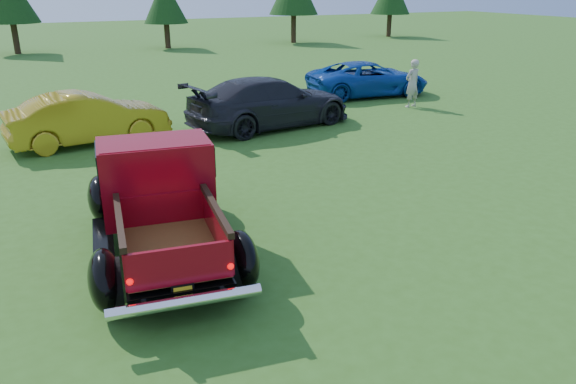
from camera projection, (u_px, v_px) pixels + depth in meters
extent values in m
plane|color=#305919|center=(284.00, 246.00, 9.27)|extent=(120.00, 120.00, 0.00)
cylinder|color=#332114|center=(16.00, 38.00, 33.77)|extent=(0.36, 0.36, 1.80)
cylinder|color=#332114|center=(167.00, 36.00, 36.68)|extent=(0.36, 0.36, 1.58)
cone|color=black|center=(165.00, 0.00, 35.91)|extent=(2.82, 2.82, 2.82)
cylinder|color=#332114|center=(294.00, 29.00, 39.92)|extent=(0.36, 0.36, 1.94)
cylinder|color=#332114|center=(389.00, 25.00, 44.51)|extent=(0.36, 0.36, 1.73)
cylinder|color=black|center=(113.00, 287.00, 7.27)|extent=(0.33, 0.79, 0.77)
cylinder|color=black|center=(236.00, 268.00, 7.76)|extent=(0.33, 0.79, 0.77)
cylinder|color=black|center=(106.00, 204.00, 9.99)|extent=(0.33, 0.79, 0.77)
cylinder|color=black|center=(197.00, 194.00, 10.48)|extent=(0.33, 0.79, 0.77)
cube|color=black|center=(162.00, 228.00, 8.90)|extent=(1.93, 4.64, 0.19)
cube|color=maroon|center=(150.00, 174.00, 10.16)|extent=(1.80, 1.64, 0.59)
cube|color=silver|center=(147.00, 163.00, 10.82)|extent=(1.53, 0.26, 0.48)
cube|color=maroon|center=(156.00, 179.00, 8.95)|extent=(1.84, 1.32, 1.25)
cube|color=black|center=(155.00, 158.00, 8.83)|extent=(1.86, 1.23, 0.48)
cube|color=maroon|center=(153.00, 143.00, 8.74)|extent=(1.75, 1.21, 0.08)
cube|color=brown|center=(172.00, 251.00, 7.78)|extent=(1.54, 2.07, 0.05)
cube|color=maroon|center=(122.00, 241.00, 7.50)|extent=(0.30, 1.90, 0.50)
cube|color=maroon|center=(217.00, 228.00, 7.88)|extent=(0.30, 1.90, 0.50)
cube|color=maroon|center=(162.00, 209.00, 8.54)|extent=(1.29, 0.22, 0.50)
cube|color=maroon|center=(181.00, 266.00, 6.84)|extent=(1.29, 0.23, 0.50)
cube|color=black|center=(119.00, 221.00, 7.40)|extent=(0.34, 1.91, 0.09)
cube|color=black|center=(216.00, 209.00, 7.78)|extent=(0.34, 1.91, 0.09)
ellipsoid|color=black|center=(105.00, 280.00, 7.20)|extent=(0.57, 1.06, 0.84)
ellipsoid|color=black|center=(242.00, 259.00, 7.74)|extent=(0.57, 1.06, 0.84)
ellipsoid|color=black|center=(100.00, 198.00, 9.92)|extent=(0.57, 1.06, 0.84)
ellipsoid|color=black|center=(202.00, 187.00, 10.46)|extent=(0.57, 1.06, 0.84)
cube|color=black|center=(103.00, 244.00, 8.63)|extent=(0.57, 2.03, 0.06)
cube|color=black|center=(220.00, 228.00, 9.17)|extent=(0.57, 2.03, 0.06)
cylinder|color=silver|center=(186.00, 302.00, 6.76)|extent=(1.87, 0.40, 0.15)
cube|color=black|center=(183.00, 290.00, 6.92)|extent=(0.29, 0.05, 0.14)
cube|color=gold|center=(183.00, 290.00, 6.91)|extent=(0.23, 0.04, 0.10)
sphere|color=#CC0505|center=(130.00, 282.00, 6.67)|extent=(0.09, 0.09, 0.09)
sphere|color=#CC0505|center=(231.00, 266.00, 7.03)|extent=(0.09, 0.09, 0.09)
imported|color=#AD8D17|center=(88.00, 118.00, 14.95)|extent=(4.30, 1.94, 1.37)
imported|color=black|center=(270.00, 102.00, 16.66)|extent=(5.36, 2.85, 1.48)
imported|color=#0D3C98|center=(368.00, 79.00, 21.32)|extent=(4.83, 2.59, 1.29)
imported|color=#A9A192|center=(412.00, 83.00, 19.28)|extent=(0.65, 0.48, 1.63)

